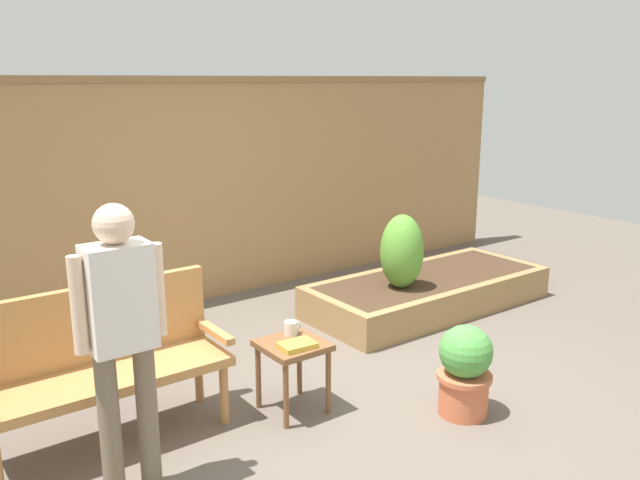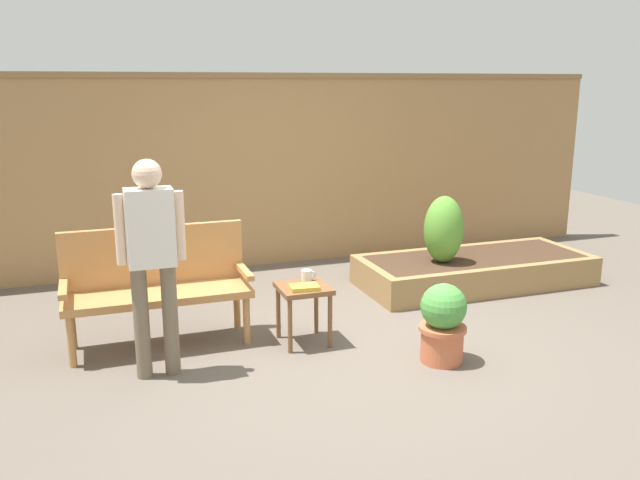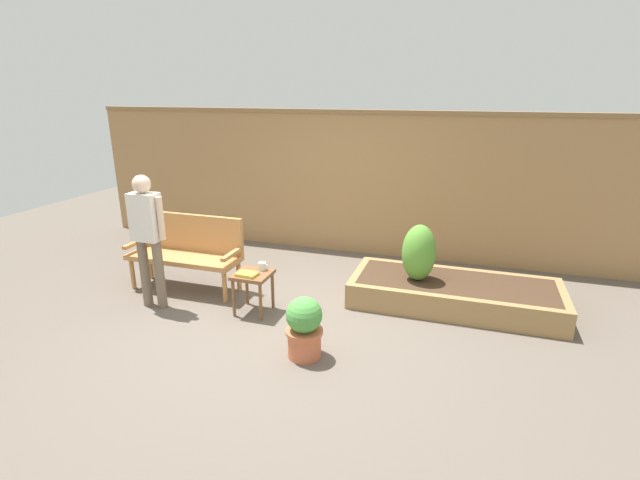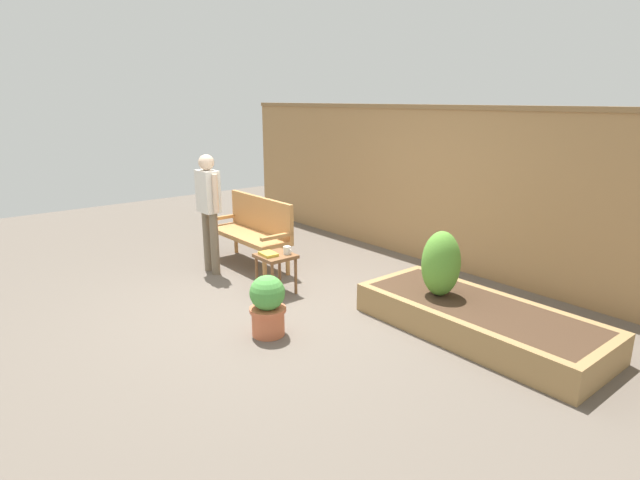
% 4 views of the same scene
% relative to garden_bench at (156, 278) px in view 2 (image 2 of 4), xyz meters
% --- Properties ---
extents(ground_plane, '(14.00, 14.00, 0.00)m').
position_rel_garden_bench_xyz_m(ground_plane, '(1.48, -0.59, -0.54)').
color(ground_plane, '#60564C').
extents(fence_back, '(8.40, 0.14, 2.16)m').
position_rel_garden_bench_xyz_m(fence_back, '(1.48, 2.01, 0.55)').
color(fence_back, '#A37A4C').
rests_on(fence_back, ground_plane).
extents(garden_bench, '(1.44, 0.48, 0.94)m').
position_rel_garden_bench_xyz_m(garden_bench, '(0.00, 0.00, 0.00)').
color(garden_bench, '#B77F47').
rests_on(garden_bench, ground_plane).
extents(side_table, '(0.40, 0.40, 0.48)m').
position_rel_garden_bench_xyz_m(side_table, '(1.10, -0.40, -0.15)').
color(side_table, brown).
rests_on(side_table, ground_plane).
extents(cup_on_table, '(0.13, 0.09, 0.09)m').
position_rel_garden_bench_xyz_m(cup_on_table, '(1.17, -0.29, -0.02)').
color(cup_on_table, silver).
rests_on(cup_on_table, side_table).
extents(book_on_table, '(0.23, 0.17, 0.03)m').
position_rel_garden_bench_xyz_m(book_on_table, '(1.08, -0.49, -0.05)').
color(book_on_table, gold).
rests_on(book_on_table, side_table).
extents(potted_boxwood, '(0.36, 0.36, 0.61)m').
position_rel_garden_bench_xyz_m(potted_boxwood, '(1.97, -1.10, -0.23)').
color(potted_boxwood, '#C66642').
rests_on(potted_boxwood, ground_plane).
extents(raised_planter_bed, '(2.40, 1.00, 0.30)m').
position_rel_garden_bench_xyz_m(raised_planter_bed, '(3.27, 0.49, -0.39)').
color(raised_planter_bed, '#997547').
rests_on(raised_planter_bed, ground_plane).
extents(shrub_near_bench, '(0.39, 0.39, 0.67)m').
position_rel_garden_bench_xyz_m(shrub_near_bench, '(2.84, 0.42, 0.09)').
color(shrub_near_bench, brown).
rests_on(shrub_near_bench, raised_planter_bed).
extents(person_by_bench, '(0.47, 0.20, 1.56)m').
position_rel_garden_bench_xyz_m(person_by_bench, '(-0.07, -0.63, 0.39)').
color(person_by_bench, '#70604C').
rests_on(person_by_bench, ground_plane).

